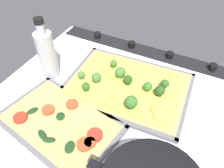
# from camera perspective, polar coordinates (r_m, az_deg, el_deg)

# --- Properties ---
(ground_plane) EXTENTS (0.80, 0.71, 0.03)m
(ground_plane) POSITION_cam_1_polar(r_m,az_deg,el_deg) (0.70, 0.69, -6.95)
(ground_plane) COLOR silver
(stove_control_panel) EXTENTS (0.76, 0.07, 0.03)m
(stove_control_panel) POSITION_cam_1_polar(r_m,az_deg,el_deg) (0.91, 9.65, 8.17)
(stove_control_panel) COLOR black
(stove_control_panel) RESTS_ON ground_plane
(baking_tray_front) EXTENTS (0.42, 0.31, 0.01)m
(baking_tray_front) POSITION_cam_1_polar(r_m,az_deg,el_deg) (0.75, 3.89, -0.80)
(baking_tray_front) COLOR slate
(baking_tray_front) RESTS_ON ground_plane
(broccoli_pizza) EXTENTS (0.39, 0.29, 0.06)m
(broccoli_pizza) POSITION_cam_1_polar(r_m,az_deg,el_deg) (0.74, 3.89, -0.37)
(broccoli_pizza) COLOR tan
(broccoli_pizza) RESTS_ON baking_tray_front
(baking_tray_back) EXTENTS (0.37, 0.27, 0.01)m
(baking_tray_back) POSITION_cam_1_polar(r_m,az_deg,el_deg) (0.67, -13.18, -9.81)
(baking_tray_back) COLOR slate
(baking_tray_back) RESTS_ON ground_plane
(veggie_pizza_back) EXTENTS (0.34, 0.25, 0.02)m
(veggie_pizza_back) POSITION_cam_1_polar(r_m,az_deg,el_deg) (0.66, -13.07, -9.66)
(veggie_pizza_back) COLOR tan
(veggie_pizza_back) RESTS_ON baking_tray_back
(oil_bottle) EXTENTS (0.06, 0.06, 0.22)m
(oil_bottle) POSITION_cam_1_polar(r_m,az_deg,el_deg) (0.77, -16.28, 7.28)
(oil_bottle) COLOR #B7BCC6
(oil_bottle) RESTS_ON ground_plane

